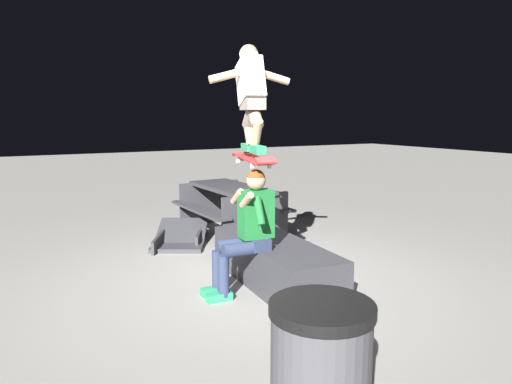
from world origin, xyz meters
TOP-DOWN VIEW (x-y plane):
  - ground_plane at (0.00, 0.00)m, footprint 40.00×40.00m
  - ledge_box_main at (-0.16, -0.20)m, footprint 1.98×0.81m
  - person_sitting_on_ledge at (-0.28, 0.21)m, footprint 0.59×0.76m
  - skateboard at (-0.09, 0.04)m, footprint 1.04×0.40m
  - skater_airborne at (-0.03, 0.03)m, footprint 0.64×0.88m
  - kicker_ramp at (1.88, 0.18)m, footprint 1.22×1.11m
  - picnic_table_back at (2.17, -0.77)m, footprint 1.76×1.42m
  - trash_bin at (-2.59, 0.97)m, footprint 0.56×0.56m

SIDE VIEW (x-z plane):
  - ground_plane at x=0.00m, z-range 0.00..0.00m
  - kicker_ramp at x=1.88m, z-range -0.13..0.25m
  - ledge_box_main at x=-0.16m, z-range 0.00..0.47m
  - trash_bin at x=-2.59m, z-range 0.00..0.88m
  - picnic_table_back at x=2.17m, z-range 0.12..0.87m
  - person_sitting_on_ledge at x=-0.28m, z-range 0.07..1.37m
  - skateboard at x=-0.09m, z-range 1.32..1.45m
  - skater_airborne at x=-0.03m, z-range 1.51..2.63m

